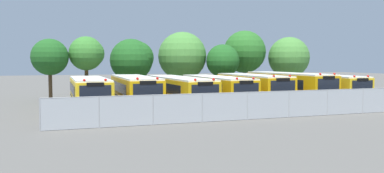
{
  "coord_description": "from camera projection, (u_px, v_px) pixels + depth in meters",
  "views": [
    {
      "loc": [
        -12.95,
        -29.83,
        3.62
      ],
      "look_at": [
        -2.25,
        0.0,
        1.6
      ],
      "focal_mm": 36.97,
      "sensor_mm": 36.0,
      "label": 1
    }
  ],
  "objects": [
    {
      "name": "school_bus_6",
      "position": [
        320.0,
        86.0,
        36.05
      ],
      "size": [
        2.71,
        11.01,
        2.54
      ],
      "rotation": [
        0.0,
        0.0,
        3.11
      ],
      "color": "yellow",
      "rests_on": "ground_plane"
    },
    {
      "name": "tree_3",
      "position": [
        182.0,
        56.0,
        42.29
      ],
      "size": [
        5.18,
        5.18,
        6.78
      ],
      "color": "#4C3823",
      "rests_on": "ground_plane"
    },
    {
      "name": "tree_6",
      "position": [
        290.0,
        57.0,
        45.33
      ],
      "size": [
        4.68,
        4.68,
        6.41
      ],
      "color": "#4C3823",
      "rests_on": "ground_plane"
    },
    {
      "name": "tree_1",
      "position": [
        88.0,
        54.0,
        37.24
      ],
      "size": [
        3.31,
        3.22,
        5.98
      ],
      "color": "#4C3823",
      "rests_on": "ground_plane"
    },
    {
      "name": "school_bus_5",
      "position": [
        288.0,
        86.0,
        34.75
      ],
      "size": [
        2.66,
        10.73,
        2.75
      ],
      "rotation": [
        0.0,
        0.0,
        3.16
      ],
      "color": "#EAA80C",
      "rests_on": "ground_plane"
    },
    {
      "name": "school_bus_3",
      "position": [
        216.0,
        89.0,
        32.59
      ],
      "size": [
        2.53,
        10.63,
        2.51
      ],
      "rotation": [
        0.0,
        0.0,
        3.15
      ],
      "color": "#EAA80C",
      "rests_on": "ground_plane"
    },
    {
      "name": "ground_plane",
      "position": [
        218.0,
        105.0,
        32.61
      ],
      "size": [
        160.0,
        160.0,
        0.0
      ],
      "primitive_type": "plane",
      "color": "#595651"
    },
    {
      "name": "tree_4",
      "position": [
        223.0,
        61.0,
        41.52
      ],
      "size": [
        3.49,
        3.49,
        5.41
      ],
      "color": "#4C3823",
      "rests_on": "ground_plane"
    },
    {
      "name": "tree_2",
      "position": [
        133.0,
        59.0,
        39.7
      ],
      "size": [
        4.37,
        4.28,
        5.88
      ],
      "color": "#4C3823",
      "rests_on": "ground_plane"
    },
    {
      "name": "chainlink_fence",
      "position": [
        268.0,
        104.0,
        24.94
      ],
      "size": [
        27.06,
        0.07,
        1.75
      ],
      "color": "#9EA0A3",
      "rests_on": "ground_plane"
    },
    {
      "name": "school_bus_1",
      "position": [
        135.0,
        91.0,
        30.38
      ],
      "size": [
        2.72,
        10.51,
        2.6
      ],
      "rotation": [
        0.0,
        0.0,
        3.11
      ],
      "color": "#EAA80C",
      "rests_on": "ground_plane"
    },
    {
      "name": "tree_5",
      "position": [
        244.0,
        51.0,
        44.67
      ],
      "size": [
        4.79,
        4.79,
        7.1
      ],
      "color": "#4C3823",
      "rests_on": "ground_plane"
    },
    {
      "name": "school_bus_4",
      "position": [
        253.0,
        88.0,
        33.78
      ],
      "size": [
        2.72,
        9.91,
        2.62
      ],
      "rotation": [
        0.0,
        0.0,
        3.12
      ],
      "color": "#EAA80C",
      "rests_on": "ground_plane"
    },
    {
      "name": "school_bus_2",
      "position": [
        178.0,
        90.0,
        31.33
      ],
      "size": [
        2.54,
        11.63,
        2.51
      ],
      "rotation": [
        0.0,
        0.0,
        3.15
      ],
      "color": "yellow",
      "rests_on": "ground_plane"
    },
    {
      "name": "school_bus_0",
      "position": [
        89.0,
        92.0,
        28.97
      ],
      "size": [
        2.52,
        9.55,
        2.54
      ],
      "rotation": [
        0.0,
        0.0,
        3.13
      ],
      "color": "yellow",
      "rests_on": "ground_plane"
    },
    {
      "name": "traffic_cone",
      "position": [
        249.0,
        112.0,
        25.31
      ],
      "size": [
        0.53,
        0.53,
        0.7
      ],
      "primitive_type": "cone",
      "color": "#EA5914",
      "rests_on": "ground_plane"
    },
    {
      "name": "tree_0",
      "position": [
        49.0,
        56.0,
        35.56
      ],
      "size": [
        3.31,
        3.31,
        5.67
      ],
      "color": "#4C3823",
      "rests_on": "ground_plane"
    }
  ]
}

